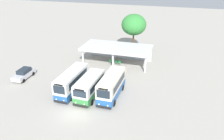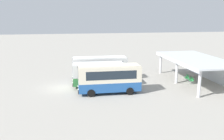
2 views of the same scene
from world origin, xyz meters
The scene contains 10 objects.
ground_plane centered at (0.00, 0.00, 0.00)m, with size 180.00×180.00×0.00m, color #A39E93.
city_bus_nearest_orange centered at (-2.83, 5.00, 1.86)m, with size 2.30×7.77×3.37m.
city_bus_second_in_row centered at (0.20, 4.46, 1.74)m, with size 2.56×6.79×3.13m.
city_bus_middle_cream centered at (3.23, 5.36, 1.89)m, with size 2.42×7.45×3.43m.
parked_car_flank centered at (-12.78, 6.85, 0.83)m, with size 1.93×4.57×1.62m.
terminal_canopy centered at (0.55, 18.47, 2.70)m, with size 13.30×6.44×3.40m.
waiting_chair_end_by_column centered at (-0.59, 17.15, 0.52)m, with size 0.46×0.46×0.86m.
waiting_chair_second_from_end centered at (0.06, 17.00, 0.52)m, with size 0.46×0.46×0.86m.
waiting_chair_middle_seat centered at (0.70, 17.14, 0.52)m, with size 0.46×0.46×0.86m.
waiting_chair_fourth_seat centered at (1.35, 17.00, 0.52)m, with size 0.46×0.46×0.86m.
Camera 2 is at (31.00, 0.79, 9.25)m, focal length 39.42 mm.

